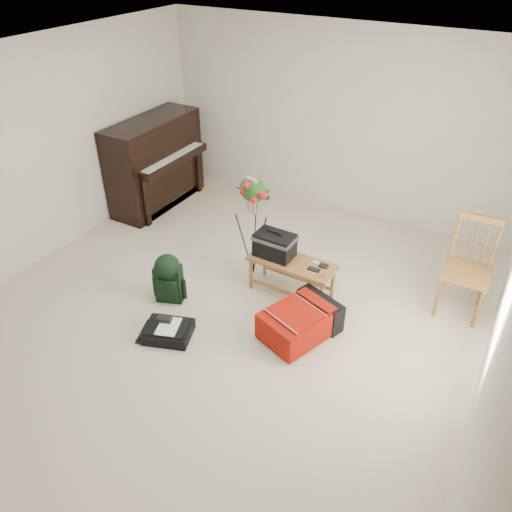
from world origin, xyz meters
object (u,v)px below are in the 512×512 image
Objects in this scene: bench at (280,250)px; red_suitcase at (302,318)px; black_duffel at (168,330)px; green_backpack at (168,276)px; flower_stand at (253,228)px; dining_chair at (468,269)px; piano at (156,165)px.

red_suitcase is at bearing -43.14° from bench.
green_backpack is (-0.35, 0.48, 0.24)m from black_duffel.
flower_stand is at bearing 62.60° from black_duffel.
red_suitcase is (-1.29, -1.17, -0.34)m from dining_chair.
bench reaches higher than green_backpack.
red_suitcase is (0.53, -0.52, -0.35)m from bench.
flower_stand is at bearing 165.68° from red_suitcase.
dining_chair is at bearing -4.27° from piano.
bench is (2.49, -0.97, -0.08)m from piano.
piano reaches higher than black_duffel.
dining_chair reaches higher than red_suitcase.
dining_chair is 3.10m from black_duffel.
flower_stand reaches higher than red_suitcase.
flower_stand is (2.07, -0.85, 0.01)m from piano.
green_backpack is at bearing -109.05° from flower_stand.
red_suitcase is 0.71× the size of flower_stand.
bench is 0.76× the size of flower_stand.
piano is 1.42× the size of dining_chair.
black_duffel is at bearing -75.10° from green_backpack.
flower_stand is (-2.23, -0.52, 0.10)m from dining_chair.
black_duffel is (1.89, -2.21, -0.53)m from piano.
dining_chair is at bearing 20.81° from bench.
green_backpack is at bearing -155.75° from dining_chair.
red_suitcase is 1.50m from green_backpack.
bench is 1.07× the size of red_suitcase.
piano is at bearing 173.73° from red_suitcase.
piano is at bearing 110.82° from black_duffel.
dining_chair is 3.11m from green_backpack.
green_backpack reaches higher than black_duffel.
piano is 2.67m from bench.
bench is at bearing -21.38° from piano.
dining_chair reaches higher than green_backpack.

